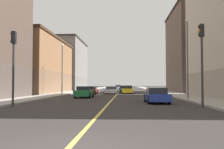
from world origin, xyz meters
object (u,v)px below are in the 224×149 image
car_white (118,87)px  car_teal (124,89)px  car_silver (111,90)px  car_green (85,92)px  building_right_distant (63,65)px  street_lamp_left_near (187,51)px  traffic_light_right_near (13,57)px  car_red (91,90)px  street_lamp_right_near (62,64)px  car_blue (157,96)px  car_yellow (127,90)px  traffic_light_left_near (202,53)px  building_right_midblock (32,65)px  building_left_mid (199,51)px

car_white → car_teal: bearing=-85.5°
car_silver → car_green: size_ratio=0.91×
building_right_distant → street_lamp_left_near: building_right_distant is taller
traffic_light_right_near → car_red: bearing=83.4°
street_lamp_right_near → car_blue: (11.75, -13.07, -3.90)m
traffic_light_right_near → car_yellow: size_ratio=1.32×
building_right_distant → car_yellow: building_right_distant is taller
traffic_light_left_near → car_silver: (-7.63, 22.71, -3.15)m
car_red → car_yellow: bearing=21.9°
car_silver → car_teal: bearing=76.8°
car_blue → car_yellow: 20.11m
building_right_midblock → traffic_light_right_near: bearing=-71.0°
car_teal → car_red: size_ratio=1.04×
car_blue → car_yellow: car_yellow is taller
street_lamp_left_near → building_right_distant: bearing=120.1°
building_right_midblock → car_green: 18.81m
traffic_light_left_near → street_lamp_left_near: (1.02, 7.97, 1.27)m
car_blue → car_red: 19.47m
building_right_midblock → traffic_light_left_near: bearing=-49.1°
building_right_distant → car_blue: size_ratio=4.10×
car_green → traffic_light_left_near: bearing=-49.2°
street_lamp_left_near → car_blue: size_ratio=1.86×
traffic_light_left_near → street_lamp_right_near: street_lamp_right_near is taller
car_teal → street_lamp_left_near: bearing=-74.1°
car_white → car_silver: car_white is taller
traffic_light_left_near → car_green: 15.93m
building_left_mid → car_yellow: building_left_mid is taller
building_right_distant → car_blue: building_right_distant is taller
building_left_mid → car_blue: bearing=-113.3°
building_right_distant → car_teal: 24.31m
traffic_light_right_near → street_lamp_right_near: size_ratio=0.75×
traffic_light_left_near → car_blue: (-2.61, 4.10, -3.13)m
street_lamp_right_near → car_red: size_ratio=1.64×
car_red → traffic_light_right_near: bearing=-96.6°
car_blue → street_lamp_left_near: bearing=46.8°
car_white → car_blue: 53.24m
car_white → car_red: 35.51m
building_left_mid → car_white: size_ratio=3.53×
car_yellow → traffic_light_left_near: bearing=-78.1°
car_white → car_silver: size_ratio=1.16×
car_red → street_lamp_right_near: bearing=-127.5°
car_green → car_teal: bearing=76.8°
building_right_midblock → traffic_light_right_near: 27.17m
building_right_distant → traffic_light_right_near: 48.89m
car_teal → car_blue: bearing=-83.7°
car_white → car_teal: size_ratio=1.00×
building_right_midblock → street_lamp_right_near: 11.57m
car_teal → car_red: 10.90m
car_blue → car_red: size_ratio=1.00×
building_right_distant → car_red: (11.36, -26.24, -6.12)m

